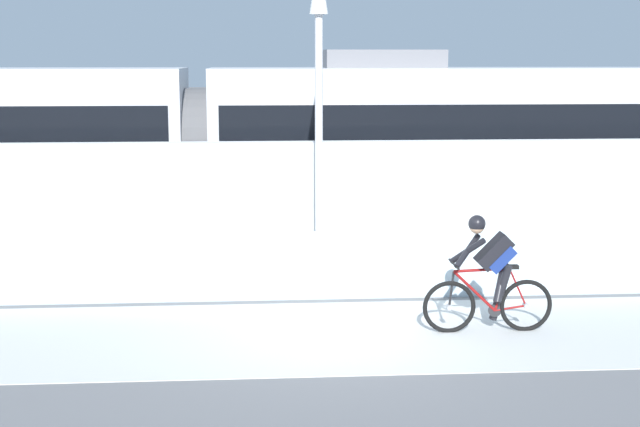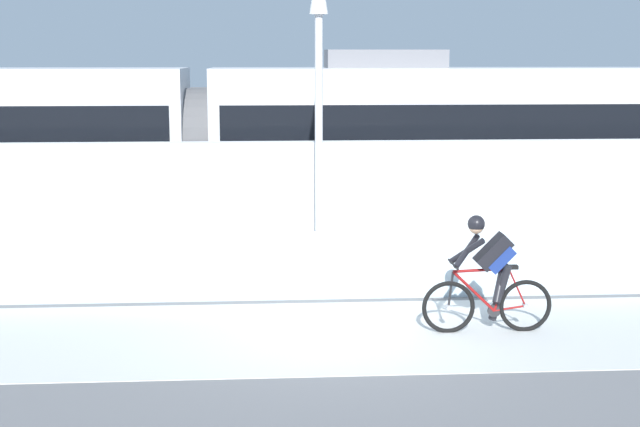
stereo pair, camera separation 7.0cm
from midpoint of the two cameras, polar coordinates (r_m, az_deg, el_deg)
name	(u,v)px [view 1 (the left image)]	position (r m, az deg, el deg)	size (l,w,h in m)	color
ground_plane	(337,335)	(12.30, 0.92, -7.62)	(200.00, 200.00, 0.00)	slate
bike_path_deck	(337,335)	(12.29, 0.92, -7.59)	(32.00, 3.20, 0.01)	silver
glass_parapet	(326,265)	(13.94, 0.26, -3.25)	(32.00, 0.05, 1.07)	silver
concrete_barrier_wall	(318,207)	(15.58, -0.24, 0.38)	(32.00, 0.36, 2.26)	white
tram_rail_near	(310,243)	(18.22, -0.76, -1.84)	(32.00, 0.08, 0.01)	#595654
tram_rail_far	(306,229)	(19.63, -1.00, -0.99)	(32.00, 0.08, 0.01)	#595654
tram	(198,146)	(18.66, -7.77, 4.22)	(22.56, 2.54, 3.81)	silver
cyclist_on_bike	(489,276)	(12.43, 10.37, -3.85)	(1.77, 0.58, 1.61)	black
lamp_post_antenna	(319,82)	(13.87, -0.22, 8.20)	(0.28, 0.28, 5.20)	gray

